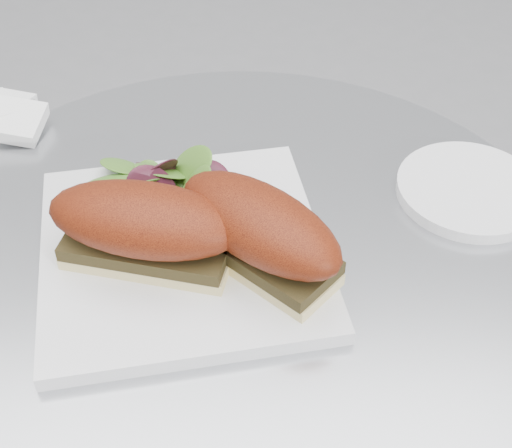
{
  "coord_description": "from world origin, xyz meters",
  "views": [
    {
      "loc": [
        0.01,
        -0.49,
        1.23
      ],
      "look_at": [
        0.02,
        0.01,
        0.77
      ],
      "focal_mm": 50.0,
      "sensor_mm": 36.0,
      "label": 1
    }
  ],
  "objects": [
    {
      "name": "sandwich_left",
      "position": [
        -0.08,
        -0.01,
        0.79
      ],
      "size": [
        0.2,
        0.12,
        0.08
      ],
      "rotation": [
        0.0,
        0.0,
        -0.24
      ],
      "color": "#F9E69C",
      "rests_on": "plate"
    },
    {
      "name": "sandwich_right",
      "position": [
        0.02,
        -0.02,
        0.79
      ],
      "size": [
        0.18,
        0.18,
        0.08
      ],
      "rotation": [
        0.0,
        0.0,
        -0.75
      ],
      "color": "#F9E69C",
      "rests_on": "plate"
    },
    {
      "name": "napkin",
      "position": [
        -0.28,
        0.22,
        0.74
      ],
      "size": [
        0.13,
        0.13,
        0.02
      ],
      "primitive_type": null,
      "rotation": [
        0.0,
        0.0,
        0.38
      ],
      "color": "white",
      "rests_on": "table"
    },
    {
      "name": "table",
      "position": [
        0.0,
        0.0,
        0.49
      ],
      "size": [
        0.7,
        0.7,
        0.73
      ],
      "color": "silver",
      "rests_on": "ground"
    },
    {
      "name": "plate",
      "position": [
        -0.05,
        0.0,
        0.74
      ],
      "size": [
        0.31,
        0.31,
        0.02
      ],
      "primitive_type": "cube",
      "rotation": [
        0.0,
        0.0,
        0.16
      ],
      "color": "white",
      "rests_on": "table"
    },
    {
      "name": "salad",
      "position": [
        -0.08,
        0.08,
        0.77
      ],
      "size": [
        0.12,
        0.12,
        0.05
      ],
      "primitive_type": null,
      "color": "#5F912F",
      "rests_on": "plate"
    },
    {
      "name": "saucer",
      "position": [
        0.25,
        0.09,
        0.74
      ],
      "size": [
        0.16,
        0.16,
        0.01
      ],
      "primitive_type": "cylinder",
      "color": "white",
      "rests_on": "table"
    }
  ]
}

